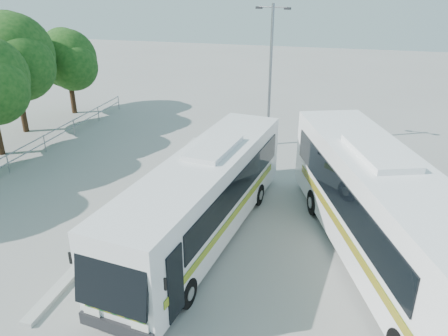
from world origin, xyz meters
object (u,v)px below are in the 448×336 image
(tree_far_d, at_px, (13,55))
(tree_far_e, at_px, (68,59))
(lamppost, at_px, (270,71))
(coach_adjacent, at_px, (386,215))
(coach_main, at_px, (204,196))

(tree_far_d, xyz_separation_m, tree_far_e, (0.68, 4.50, -0.93))
(tree_far_d, xyz_separation_m, lamppost, (15.31, 1.51, -0.47))
(tree_far_d, distance_m, coach_adjacent, 23.01)
(tree_far_e, height_order, lamppost, lamppost)
(tree_far_e, distance_m, coach_adjacent, 24.51)
(tree_far_d, bearing_deg, coach_adjacent, -23.85)
(tree_far_e, bearing_deg, coach_adjacent, -34.20)
(tree_far_e, relative_size, coach_main, 0.50)
(coach_adjacent, relative_size, lamppost, 1.68)
(coach_main, relative_size, lamppost, 1.50)
(tree_far_e, relative_size, coach_adjacent, 0.45)
(tree_far_d, height_order, lamppost, lamppost)
(tree_far_e, height_order, coach_main, tree_far_e)
(tree_far_e, bearing_deg, tree_far_d, -98.63)
(tree_far_d, distance_m, coach_main, 17.41)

